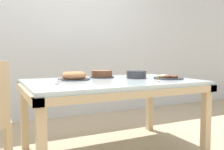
% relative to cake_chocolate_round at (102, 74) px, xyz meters
% --- Properties ---
extents(wall_back, '(8.00, 0.10, 2.60)m').
position_rel_cake_chocolate_round_xyz_m(wall_back, '(-0.02, 1.39, 0.53)').
color(wall_back, silver).
rests_on(wall_back, ground).
extents(dining_table, '(1.68, 1.07, 0.73)m').
position_rel_cake_chocolate_round_xyz_m(dining_table, '(-0.02, -0.29, -0.12)').
color(dining_table, silver).
rests_on(dining_table, ground).
extents(cake_chocolate_round, '(0.26, 0.26, 0.08)m').
position_rel_cake_chocolate_round_xyz_m(cake_chocolate_round, '(0.00, 0.00, 0.00)').
color(cake_chocolate_round, '#333338').
rests_on(cake_chocolate_round, dining_table).
extents(cake_golden_bundt, '(0.32, 0.32, 0.08)m').
position_rel_cake_chocolate_round_xyz_m(cake_golden_bundt, '(-0.34, -0.09, -0.00)').
color(cake_golden_bundt, '#333338').
rests_on(cake_golden_bundt, dining_table).
extents(pastry_platter, '(0.31, 0.31, 0.04)m').
position_rel_cake_chocolate_round_xyz_m(pastry_platter, '(0.57, -0.42, -0.02)').
color(pastry_platter, '#333338').
rests_on(pastry_platter, dining_table).
extents(plate_stack, '(0.21, 0.21, 0.08)m').
position_rel_cake_chocolate_round_xyz_m(plate_stack, '(0.30, -0.22, 0.00)').
color(plate_stack, '#333338').
rests_on(plate_stack, dining_table).
extents(tealight_centre, '(0.04, 0.04, 0.04)m').
position_rel_cake_chocolate_round_xyz_m(tealight_centre, '(-0.53, -0.25, -0.03)').
color(tealight_centre, silver).
rests_on(tealight_centre, dining_table).
extents(tealight_left_edge, '(0.04, 0.04, 0.04)m').
position_rel_cake_chocolate_round_xyz_m(tealight_left_edge, '(0.29, -0.63, -0.03)').
color(tealight_left_edge, silver).
rests_on(tealight_left_edge, dining_table).
extents(tealight_near_front, '(0.04, 0.04, 0.04)m').
position_rel_cake_chocolate_round_xyz_m(tealight_near_front, '(-0.59, -0.42, -0.03)').
color(tealight_near_front, silver).
rests_on(tealight_near_front, dining_table).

